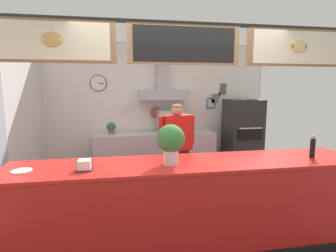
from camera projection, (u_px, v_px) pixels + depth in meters
ground_plane at (181, 227)px, 3.38m from camera, size 5.88×5.88×0.00m
back_wall_assembly at (158, 105)px, 5.39m from camera, size 4.69×2.68×2.72m
service_counter at (190, 205)px, 2.89m from camera, size 3.91×0.73×1.01m
back_prep_counter at (155, 154)px, 5.30m from camera, size 2.39×0.63×0.91m
pizza_oven at (242, 138)px, 5.30m from camera, size 0.66×0.68×1.67m
shop_worker at (177, 150)px, 4.07m from camera, size 0.59×0.32×1.56m
espresso_machine at (170, 122)px, 5.23m from camera, size 0.51×0.56×0.45m
potted_sage at (111, 127)px, 5.08m from camera, size 0.19×0.19×0.22m
potted_oregano at (185, 126)px, 5.31m from camera, size 0.15×0.15×0.20m
pepper_grinder at (313, 147)px, 2.98m from camera, size 0.06×0.06×0.26m
condiment_plate at (22, 171)px, 2.49m from camera, size 0.19×0.19×0.01m
basil_vase at (171, 142)px, 2.70m from camera, size 0.30×0.30×0.42m
napkin_holder at (85, 165)px, 2.54m from camera, size 0.15×0.14×0.12m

